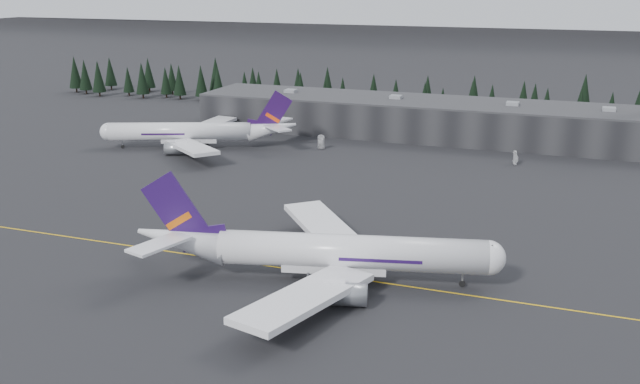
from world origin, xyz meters
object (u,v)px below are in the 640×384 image
(jet_main, at_px, (319,251))
(gse_vehicle_a, at_px, (321,147))
(terminal, at_px, (423,118))
(gse_vehicle_b, at_px, (515,162))
(jet_parked, at_px, (197,132))

(jet_main, height_order, gse_vehicle_a, jet_main)
(terminal, relative_size, jet_main, 2.39)
(gse_vehicle_a, relative_size, gse_vehicle_b, 1.10)
(terminal, bearing_deg, jet_main, -86.08)
(terminal, relative_size, gse_vehicle_b, 36.67)
(gse_vehicle_a, bearing_deg, jet_parked, -161.59)
(jet_main, bearing_deg, gse_vehicle_a, 96.25)
(terminal, height_order, jet_main, jet_main)
(jet_main, xyz_separation_m, gse_vehicle_b, (25.86, 99.09, -4.89))
(jet_main, xyz_separation_m, jet_parked, (-73.67, 85.79, -0.31))
(jet_main, bearing_deg, jet_parked, 117.13)
(jet_main, relative_size, gse_vehicle_a, 13.92)
(terminal, xyz_separation_m, gse_vehicle_a, (-26.47, -31.42, -5.63))
(gse_vehicle_a, distance_m, gse_vehicle_b, 61.22)
(terminal, distance_m, jet_parked, 78.31)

